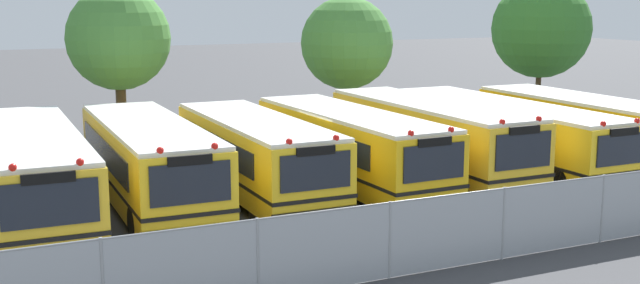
{
  "coord_description": "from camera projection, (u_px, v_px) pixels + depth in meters",
  "views": [
    {
      "loc": [
        -11.65,
        -22.7,
        6.19
      ],
      "look_at": [
        -0.99,
        0.0,
        1.6
      ],
      "focal_mm": 44.32,
      "sensor_mm": 36.0,
      "label": 1
    }
  ],
  "objects": [
    {
      "name": "ground_plane",
      "position": [
        347.0,
        187.0,
        26.19
      ],
      "size": [
        160.0,
        160.0,
        0.0
      ],
      "primitive_type": "plane",
      "color": "#424244"
    },
    {
      "name": "school_bus_0",
      "position": [
        32.0,
        172.0,
        21.92
      ],
      "size": [
        2.79,
        10.82,
        2.71
      ],
      "rotation": [
        0.0,
        0.0,
        3.12
      ],
      "color": "yellow",
      "rests_on": "ground_plane"
    },
    {
      "name": "school_bus_1",
      "position": [
        149.0,
        161.0,
        23.39
      ],
      "size": [
        2.68,
        9.91,
        2.71
      ],
      "rotation": [
        0.0,
        0.0,
        3.12
      ],
      "color": "yellow",
      "rests_on": "ground_plane"
    },
    {
      "name": "school_bus_2",
      "position": [
        256.0,
        154.0,
        24.64
      ],
      "size": [
        2.56,
        9.28,
        2.64
      ],
      "rotation": [
        0.0,
        0.0,
        3.14
      ],
      "color": "yellow",
      "rests_on": "ground_plane"
    },
    {
      "name": "school_bus_3",
      "position": [
        350.0,
        146.0,
        25.79
      ],
      "size": [
        2.71,
        9.84,
        2.69
      ],
      "rotation": [
        0.0,
        0.0,
        3.17
      ],
      "color": "yellow",
      "rests_on": "ground_plane"
    },
    {
      "name": "school_bus_4",
      "position": [
        428.0,
        137.0,
        27.22
      ],
      "size": [
        2.56,
        10.09,
        2.79
      ],
      "rotation": [
        0.0,
        0.0,
        3.15
      ],
      "color": "yellow",
      "rests_on": "ground_plane"
    },
    {
      "name": "school_bus_5",
      "position": [
        505.0,
        132.0,
        28.72
      ],
      "size": [
        2.65,
        11.32,
        2.59
      ],
      "rotation": [
        0.0,
        0.0,
        3.15
      ],
      "color": "yellow",
      "rests_on": "ground_plane"
    },
    {
      "name": "school_bus_6",
      "position": [
        579.0,
        126.0,
        29.86
      ],
      "size": [
        2.67,
        9.49,
        2.65
      ],
      "rotation": [
        0.0,
        0.0,
        3.13
      ],
      "color": "#EAA80C",
      "rests_on": "ground_plane"
    },
    {
      "name": "tree_1",
      "position": [
        122.0,
        39.0,
        30.79
      ],
      "size": [
        4.13,
        4.03,
        6.66
      ],
      "color": "#4C3823",
      "rests_on": "ground_plane"
    },
    {
      "name": "tree_2",
      "position": [
        350.0,
        44.0,
        35.24
      ],
      "size": [
        4.18,
        4.13,
        6.26
      ],
      "color": "#4C3823",
      "rests_on": "ground_plane"
    },
    {
      "name": "tree_3",
      "position": [
        539.0,
        28.0,
        41.26
      ],
      "size": [
        5.17,
        5.17,
        7.18
      ],
      "color": "#4C3823",
      "rests_on": "ground_plane"
    },
    {
      "name": "chainlink_fence",
      "position": [
        503.0,
        222.0,
        18.81
      ],
      "size": [
        25.05,
        0.07,
        1.78
      ],
      "color": "#9EA0A3",
      "rests_on": "ground_plane"
    },
    {
      "name": "traffic_cone",
      "position": [
        202.0,
        272.0,
        17.18
      ],
      "size": [
        0.46,
        0.46,
        0.61
      ],
      "primitive_type": "cone",
      "color": "#EA5914",
      "rests_on": "ground_plane"
    }
  ]
}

